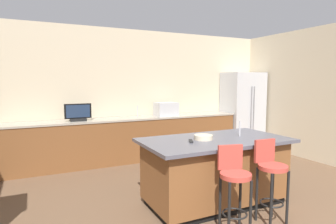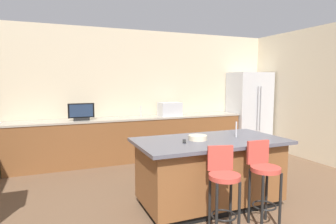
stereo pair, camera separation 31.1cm
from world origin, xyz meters
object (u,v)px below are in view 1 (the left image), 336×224
(kitchen_island, at_px, (215,170))
(bar_stool_left, at_px, (234,182))
(fruit_bowl, at_px, (203,137))
(tv_remote, at_px, (191,141))
(bar_stool_right, at_px, (271,174))
(tv_monitor, at_px, (78,113))
(refrigerator, at_px, (242,110))
(microwave, at_px, (166,109))

(kitchen_island, height_order, bar_stool_left, bar_stool_left)
(fruit_bowl, height_order, tv_remote, fruit_bowl)
(bar_stool_left, bearing_deg, bar_stool_right, 16.22)
(tv_monitor, xyz_separation_m, tv_remote, (1.04, -2.57, -0.16))
(tv_monitor, relative_size, bar_stool_left, 0.51)
(refrigerator, distance_m, microwave, 2.15)
(tv_monitor, relative_size, tv_remote, 2.97)
(kitchen_island, relative_size, bar_stool_left, 2.05)
(kitchen_island, distance_m, refrigerator, 3.69)
(refrigerator, distance_m, bar_stool_right, 4.05)
(refrigerator, height_order, bar_stool_right, refrigerator)
(bar_stool_left, xyz_separation_m, tv_remote, (-0.12, 0.74, 0.33))
(bar_stool_left, xyz_separation_m, fruit_bowl, (0.11, 0.79, 0.35))
(microwave, bearing_deg, kitchen_island, -100.52)
(kitchen_island, relative_size, refrigerator, 1.05)
(tv_monitor, height_order, tv_remote, tv_monitor)
(bar_stool_right, distance_m, fruit_bowl, 0.96)
(kitchen_island, height_order, refrigerator, refrigerator)
(bar_stool_right, height_order, tv_remote, bar_stool_right)
(refrigerator, bearing_deg, tv_remote, -139.65)
(refrigerator, relative_size, tv_remote, 11.29)
(bar_stool_left, bearing_deg, refrigerator, 62.29)
(bar_stool_right, height_order, fruit_bowl, bar_stool_right)
(fruit_bowl, relative_size, tv_remote, 1.48)
(refrigerator, bearing_deg, fruit_bowl, -138.08)
(bar_stool_right, bearing_deg, kitchen_island, 114.08)
(refrigerator, xyz_separation_m, tv_remote, (-3.03, -2.57, -0.04))
(kitchen_island, height_order, tv_monitor, tv_monitor)
(refrigerator, relative_size, bar_stool_right, 1.93)
(refrigerator, xyz_separation_m, microwave, (-2.15, 0.05, 0.12))
(bar_stool_left, bearing_deg, tv_remote, 112.86)
(microwave, distance_m, tv_monitor, 1.92)
(tv_remote, bearing_deg, tv_monitor, 137.03)
(bar_stool_right, bearing_deg, microwave, 89.75)
(tv_remote, bearing_deg, fruit_bowl, 39.14)
(tv_monitor, distance_m, bar_stool_right, 3.74)
(microwave, height_order, bar_stool_right, microwave)
(refrigerator, bearing_deg, kitchen_island, -135.90)
(refrigerator, relative_size, microwave, 4.00)
(tv_monitor, relative_size, fruit_bowl, 2.00)
(microwave, bearing_deg, refrigerator, -1.29)
(bar_stool_right, bearing_deg, bar_stool_left, -174.21)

